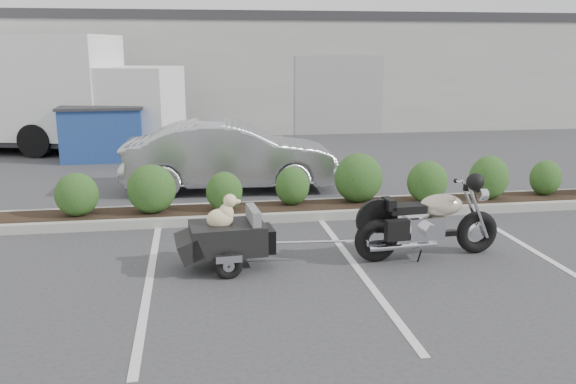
{
  "coord_description": "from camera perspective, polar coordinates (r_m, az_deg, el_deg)",
  "views": [
    {
      "loc": [
        -0.9,
        -7.95,
        2.86
      ],
      "look_at": [
        0.48,
        0.79,
        0.75
      ],
      "focal_mm": 38.0,
      "sensor_mm": 36.0,
      "label": 1
    }
  ],
  "objects": [
    {
      "name": "ground",
      "position": [
        8.5,
        -2.4,
        -6.27
      ],
      "size": [
        90.0,
        90.0,
        0.0
      ],
      "primitive_type": "plane",
      "color": "#38383A",
      "rests_on": "ground"
    },
    {
      "name": "planter_kerb",
      "position": [
        10.7,
        1.54,
        -1.69
      ],
      "size": [
        12.0,
        1.0,
        0.15
      ],
      "primitive_type": "cube",
      "color": "#9E9E93",
      "rests_on": "ground"
    },
    {
      "name": "building",
      "position": [
        24.98,
        -7.09,
        11.33
      ],
      "size": [
        26.0,
        10.0,
        4.0
      ],
      "primitive_type": "cube",
      "color": "#9EA099",
      "rests_on": "ground"
    },
    {
      "name": "motorcycle",
      "position": [
        8.63,
        13.01,
        -2.88
      ],
      "size": [
        2.14,
        0.75,
        1.23
      ],
      "rotation": [
        0.0,
        0.0,
        0.08
      ],
      "color": "black",
      "rests_on": "ground"
    },
    {
      "name": "pet_trailer",
      "position": [
        8.06,
        -5.8,
        -4.2
      ],
      "size": [
        1.72,
        0.96,
        1.02
      ],
      "rotation": [
        0.0,
        0.0,
        0.08
      ],
      "color": "black",
      "rests_on": "ground"
    },
    {
      "name": "sedan",
      "position": [
        12.48,
        -5.39,
        3.41
      ],
      "size": [
        4.37,
        1.72,
        1.42
      ],
      "primitive_type": "imported",
      "rotation": [
        0.0,
        0.0,
        1.52
      ],
      "color": "#B1B1B8",
      "rests_on": "ground"
    },
    {
      "name": "dumpster",
      "position": [
        16.54,
        -16.91,
        5.35
      ],
      "size": [
        2.15,
        1.5,
        1.4
      ],
      "rotation": [
        0.0,
        0.0,
        0.02
      ],
      "color": "navy",
      "rests_on": "ground"
    },
    {
      "name": "delivery_truck",
      "position": [
        18.26,
        -20.77,
        8.37
      ],
      "size": [
        7.3,
        3.96,
        3.18
      ],
      "rotation": [
        0.0,
        0.0,
        -0.27
      ],
      "color": "white",
      "rests_on": "ground"
    }
  ]
}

